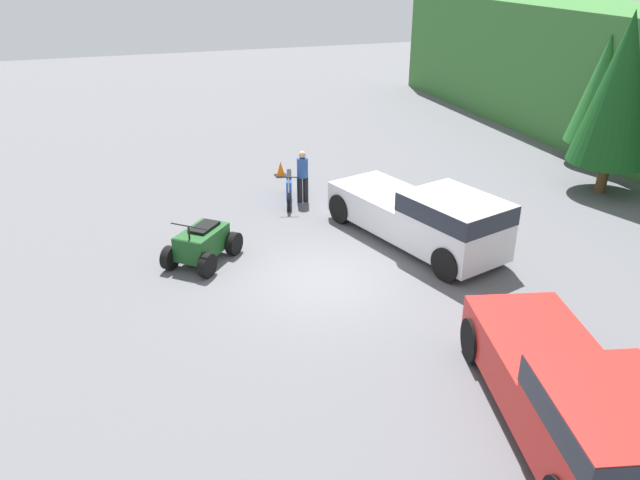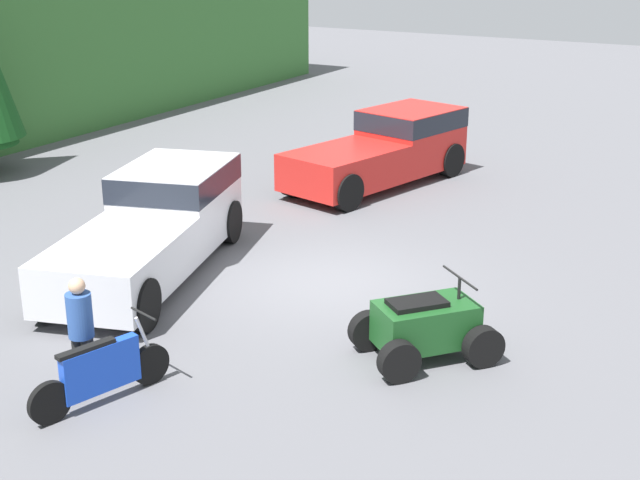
% 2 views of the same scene
% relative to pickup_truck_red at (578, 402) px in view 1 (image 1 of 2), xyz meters
% --- Properties ---
extents(ground_plane, '(80.00, 80.00, 0.00)m').
position_rel_pickup_truck_red_xyz_m(ground_plane, '(-6.89, -2.02, -0.96)').
color(ground_plane, '#5B5B60').
extents(tree_left, '(2.14, 2.14, 4.87)m').
position_rel_pickup_truck_red_xyz_m(tree_left, '(-12.67, 10.93, 1.90)').
color(tree_left, brown).
rests_on(tree_left, ground_plane).
extents(tree_mid_left, '(2.64, 2.64, 6.00)m').
position_rel_pickup_truck_red_xyz_m(tree_mid_left, '(-9.88, 9.12, 2.56)').
color(tree_mid_left, brown).
rests_on(tree_mid_left, ground_plane).
extents(pickup_truck_red, '(5.68, 3.19, 1.80)m').
position_rel_pickup_truck_red_xyz_m(pickup_truck_red, '(0.00, 0.00, 0.00)').
color(pickup_truck_red, red).
rests_on(pickup_truck_red, ground_plane).
extents(pickup_truck_second, '(5.99, 3.46, 1.80)m').
position_rel_pickup_truck_red_xyz_m(pickup_truck_second, '(-7.80, 1.28, 0.00)').
color(pickup_truck_second, silver).
rests_on(pickup_truck_second, ground_plane).
extents(dirt_bike, '(2.14, 0.87, 1.14)m').
position_rel_pickup_truck_red_xyz_m(dirt_bike, '(-12.37, -1.38, -0.49)').
color(dirt_bike, black).
rests_on(dirt_bike, ground_plane).
extents(quad_atv, '(2.42, 2.34, 1.27)m').
position_rel_pickup_truck_red_xyz_m(quad_atv, '(-8.91, -4.77, -0.45)').
color(quad_atv, black).
rests_on(quad_atv, ground_plane).
extents(rider_person, '(0.39, 0.39, 1.74)m').
position_rel_pickup_truck_red_xyz_m(rider_person, '(-12.25, -0.95, -0.01)').
color(rider_person, black).
rests_on(rider_person, ground_plane).
extents(traffic_cone, '(0.42, 0.42, 0.55)m').
position_rel_pickup_truck_red_xyz_m(traffic_cone, '(-14.99, -0.97, -0.71)').
color(traffic_cone, black).
rests_on(traffic_cone, ground_plane).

